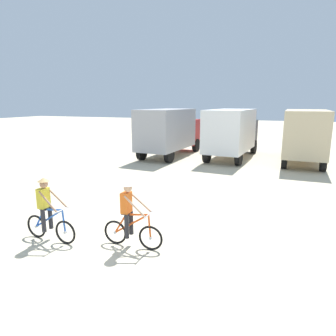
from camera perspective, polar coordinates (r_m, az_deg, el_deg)
ground_plane at (r=9.28m, az=-9.28°, el=-12.14°), size 120.00×120.00×0.00m
box_truck_grey_hauler at (r=21.61m, az=0.33°, el=7.20°), size 2.85×6.90×3.35m
box_truck_avon_van at (r=21.21m, az=12.10°, el=6.83°), size 2.92×6.92×3.35m
box_truck_tan_camper at (r=21.00m, az=24.49°, el=5.95°), size 2.55×6.81×3.35m
cyclist_orange_shirt at (r=9.07m, az=-21.89°, el=-7.73°), size 1.73×0.52×1.82m
cyclist_cowboy_hat at (r=8.14m, az=-7.20°, el=-9.20°), size 1.73×0.52×1.82m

